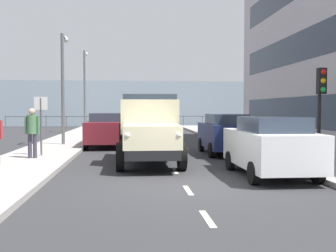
# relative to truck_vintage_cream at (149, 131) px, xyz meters

# --- Properties ---
(ground_plane) EXTENTS (80.00, 80.00, 0.00)m
(ground_plane) POSITION_rel_truck_vintage_cream_xyz_m (-0.74, -8.26, -1.18)
(ground_plane) COLOR #2D2D30
(sidewalk_left) EXTENTS (2.79, 40.11, 0.15)m
(sidewalk_left) POSITION_rel_truck_vintage_cream_xyz_m (-5.70, -8.26, -1.10)
(sidewalk_left) COLOR #9E9993
(sidewalk_left) RESTS_ON ground_plane
(sidewalk_right) EXTENTS (2.79, 40.11, 0.15)m
(sidewalk_right) POSITION_rel_truck_vintage_cream_xyz_m (4.23, -8.26, -1.10)
(sidewalk_right) COLOR #9E9993
(sidewalk_right) RESTS_ON ground_plane
(road_centreline_markings) EXTENTS (0.12, 34.80, 0.01)m
(road_centreline_markings) POSITION_rel_truck_vintage_cream_xyz_m (-0.74, -7.61, -1.17)
(road_centreline_markings) COLOR silver
(road_centreline_markings) RESTS_ON ground_plane
(sea_horizon) EXTENTS (80.00, 0.80, 5.00)m
(sea_horizon) POSITION_rel_truck_vintage_cream_xyz_m (-0.74, -31.31, 1.32)
(sea_horizon) COLOR #8C9EAD
(sea_horizon) RESTS_ON ground_plane
(seawall_railing) EXTENTS (28.08, 0.08, 1.20)m
(seawall_railing) POSITION_rel_truck_vintage_cream_xyz_m (-0.74, -27.71, -0.26)
(seawall_railing) COLOR #4C5156
(seawall_railing) RESTS_ON ground_plane
(truck_vintage_cream) EXTENTS (2.17, 5.64, 2.43)m
(truck_vintage_cream) POSITION_rel_truck_vintage_cream_xyz_m (0.00, 0.00, 0.00)
(truck_vintage_cream) COLOR black
(truck_vintage_cream) RESTS_ON ground_plane
(car_white_kerbside_near) EXTENTS (1.90, 3.96, 1.72)m
(car_white_kerbside_near) POSITION_rel_truck_vintage_cream_xyz_m (-3.36, 2.62, -0.28)
(car_white_kerbside_near) COLOR white
(car_white_kerbside_near) RESTS_ON ground_plane
(car_navy_kerbside_1) EXTENTS (1.82, 3.84, 1.72)m
(car_navy_kerbside_1) POSITION_rel_truck_vintage_cream_xyz_m (-3.36, -2.97, -0.28)
(car_navy_kerbside_1) COLOR navy
(car_navy_kerbside_1) RESTS_ON ground_plane
(car_maroon_oppositeside_0) EXTENTS (1.96, 4.28, 1.72)m
(car_maroon_oppositeside_0) POSITION_rel_truck_vintage_cream_xyz_m (1.88, -6.66, -0.28)
(car_maroon_oppositeside_0) COLOR maroon
(car_maroon_oppositeside_0) RESTS_ON ground_plane
(pedestrian_with_bag) EXTENTS (0.53, 0.34, 1.81)m
(pedestrian_with_bag) POSITION_rel_truck_vintage_cream_xyz_m (4.22, -1.16, 0.04)
(pedestrian_with_bag) COLOR #383342
(pedestrian_with_bag) RESTS_ON sidewalk_right
(traffic_light_near) EXTENTS (0.28, 0.41, 3.20)m
(traffic_light_near) POSITION_rel_truck_vintage_cream_xyz_m (-5.93, 0.38, 1.29)
(traffic_light_near) COLOR black
(traffic_light_near) RESTS_ON sidewalk_left
(lamp_post_promenade) EXTENTS (0.32, 1.14, 5.56)m
(lamp_post_promenade) POSITION_rel_truck_vintage_cream_xyz_m (4.06, -7.00, 2.34)
(lamp_post_promenade) COLOR #59595B
(lamp_post_promenade) RESTS_ON sidewalk_right
(lamp_post_far) EXTENTS (0.32, 1.14, 6.32)m
(lamp_post_far) POSITION_rel_truck_vintage_cream_xyz_m (4.29, -18.33, 2.75)
(lamp_post_far) COLOR #59595B
(lamp_post_far) RESTS_ON sidewalk_right
(street_sign) EXTENTS (0.50, 0.07, 2.25)m
(street_sign) POSITION_rel_truck_vintage_cream_xyz_m (4.08, -1.98, 0.50)
(street_sign) COLOR #4C4C4C
(street_sign) RESTS_ON sidewalk_right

